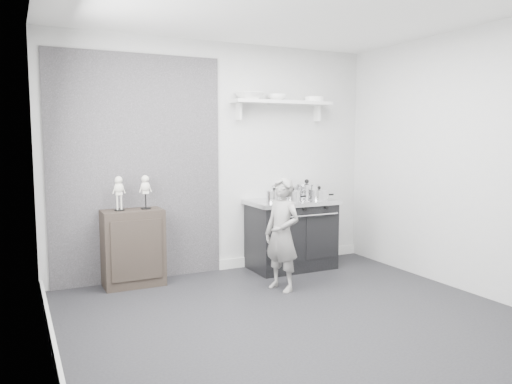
% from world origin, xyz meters
% --- Properties ---
extents(ground, '(4.00, 4.00, 0.00)m').
position_xyz_m(ground, '(0.00, 0.00, 0.00)').
color(ground, black).
rests_on(ground, ground).
extents(room_shell, '(4.02, 3.62, 2.71)m').
position_xyz_m(room_shell, '(-0.09, 0.15, 1.64)').
color(room_shell, '#AFAFAD').
rests_on(room_shell, ground).
extents(wall_shelf, '(1.30, 0.26, 0.24)m').
position_xyz_m(wall_shelf, '(0.80, 1.68, 2.01)').
color(wall_shelf, silver).
rests_on(wall_shelf, room_shell).
extents(stove, '(1.05, 0.66, 0.84)m').
position_xyz_m(stove, '(0.83, 1.48, 0.42)').
color(stove, black).
rests_on(stove, ground).
extents(side_cabinet, '(0.64, 0.37, 0.83)m').
position_xyz_m(side_cabinet, '(-1.06, 1.61, 0.41)').
color(side_cabinet, black).
rests_on(side_cabinet, ground).
extents(child, '(0.41, 0.50, 1.18)m').
position_xyz_m(child, '(0.30, 0.76, 0.59)').
color(child, slate).
rests_on(child, ground).
extents(pot_front_left, '(0.28, 0.20, 0.17)m').
position_xyz_m(pot_front_left, '(0.54, 1.38, 0.91)').
color(pot_front_left, silver).
rests_on(pot_front_left, stove).
extents(pot_back_left, '(0.38, 0.29, 0.20)m').
position_xyz_m(pot_back_left, '(0.78, 1.63, 0.92)').
color(pot_back_left, silver).
rests_on(pot_back_left, stove).
extents(pot_back_right, '(0.40, 0.32, 0.23)m').
position_xyz_m(pot_back_right, '(1.11, 1.59, 0.93)').
color(pot_back_right, silver).
rests_on(pot_back_right, stove).
extents(pot_front_right, '(0.33, 0.24, 0.17)m').
position_xyz_m(pot_front_right, '(1.12, 1.32, 0.91)').
color(pot_front_right, silver).
rests_on(pot_front_right, stove).
extents(pot_front_center, '(0.27, 0.18, 0.17)m').
position_xyz_m(pot_front_center, '(0.74, 1.30, 0.91)').
color(pot_front_center, silver).
rests_on(pot_front_center, stove).
extents(skeleton_full, '(0.12, 0.08, 0.42)m').
position_xyz_m(skeleton_full, '(-1.19, 1.61, 1.04)').
color(skeleton_full, beige).
rests_on(skeleton_full, side_cabinet).
extents(skeleton_torso, '(0.12, 0.08, 0.42)m').
position_xyz_m(skeleton_torso, '(-0.91, 1.61, 1.04)').
color(skeleton_torso, beige).
rests_on(skeleton_torso, side_cabinet).
extents(bowl_large, '(0.33, 0.33, 0.08)m').
position_xyz_m(bowl_large, '(0.36, 1.67, 2.08)').
color(bowl_large, white).
rests_on(bowl_large, wall_shelf).
extents(bowl_small, '(0.23, 0.23, 0.07)m').
position_xyz_m(bowl_small, '(0.72, 1.67, 2.08)').
color(bowl_small, white).
rests_on(bowl_small, wall_shelf).
extents(plate_stack, '(0.24, 0.24, 0.06)m').
position_xyz_m(plate_stack, '(1.26, 1.67, 2.07)').
color(plate_stack, white).
rests_on(plate_stack, wall_shelf).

